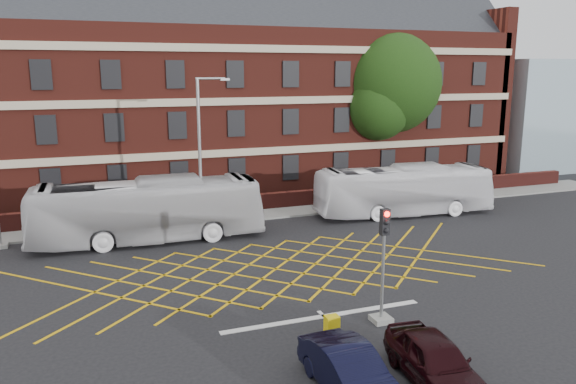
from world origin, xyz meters
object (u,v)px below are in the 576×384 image
object	(u,v)px
car_navy	(350,372)
deciduous_tree	(390,90)
utility_cabinet	(332,327)
car_maroon	(435,361)
traffic_light_near	(383,276)
street_lamp	(202,183)
bus_left	(148,210)
bus_right	(404,190)

from	to	relation	value
car_navy	deciduous_tree	bearing A→B (deg)	55.59
car_navy	utility_cabinet	xyz separation A→B (m)	(0.94, 3.26, -0.28)
car_navy	deciduous_tree	distance (m)	30.84
deciduous_tree	car_maroon	bearing A→B (deg)	-117.44
car_maroon	deciduous_tree	xyz separation A→B (m)	(13.42, 25.84, 6.82)
traffic_light_near	street_lamp	size ratio (longest dim) A/B	0.49
traffic_light_near	utility_cabinet	bearing A→B (deg)	-165.69
deciduous_tree	street_lamp	distance (m)	19.01
street_lamp	traffic_light_near	bearing A→B (deg)	-74.43
car_navy	bus_left	bearing A→B (deg)	99.55
car_maroon	utility_cabinet	world-z (taller)	car_maroon
bus_left	car_navy	bearing A→B (deg)	-165.87
bus_left	deciduous_tree	xyz separation A→B (m)	(19.56, 8.42, 5.83)
bus_right	deciduous_tree	distance (m)	10.82
street_lamp	deciduous_tree	bearing A→B (deg)	26.33
car_maroon	traffic_light_near	world-z (taller)	traffic_light_near
deciduous_tree	bus_right	bearing A→B (deg)	-113.67
bus_left	traffic_light_near	size ratio (longest dim) A/B	2.87
bus_left	deciduous_tree	distance (m)	22.09
bus_right	car_navy	bearing A→B (deg)	150.83
bus_left	utility_cabinet	world-z (taller)	bus_left
traffic_light_near	bus_left	bearing A→B (deg)	117.16
bus_right	utility_cabinet	size ratio (longest dim) A/B	13.65
bus_right	street_lamp	size ratio (longest dim) A/B	1.31
deciduous_tree	utility_cabinet	bearing A→B (deg)	-124.15
car_maroon	car_navy	bearing A→B (deg)	177.31
car_navy	deciduous_tree	xyz separation A→B (m)	(16.00, 25.46, 6.85)
bus_right	traffic_light_near	xyz separation A→B (m)	(-9.17, -13.35, 0.18)
bus_right	car_maroon	distance (m)	20.13
car_maroon	street_lamp	xyz separation A→B (m)	(-3.12, 17.65, 2.25)
bus_right	street_lamp	bearing A→B (deg)	96.22
bus_left	car_navy	size ratio (longest dim) A/B	2.91
deciduous_tree	utility_cabinet	size ratio (longest dim) A/B	14.31
car_maroon	street_lamp	bearing A→B (deg)	105.75
deciduous_tree	car_navy	bearing A→B (deg)	-122.15
car_navy	car_maroon	world-z (taller)	car_maroon
bus_left	bus_right	bearing A→B (deg)	-87.13
car_maroon	traffic_light_near	bearing A→B (deg)	87.32
car_navy	car_maroon	distance (m)	2.61
traffic_light_near	street_lamp	xyz separation A→B (m)	(-3.74, 13.44, 1.20)
bus_right	utility_cabinet	bearing A→B (deg)	147.20
bus_right	car_navy	size ratio (longest dim) A/B	2.71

